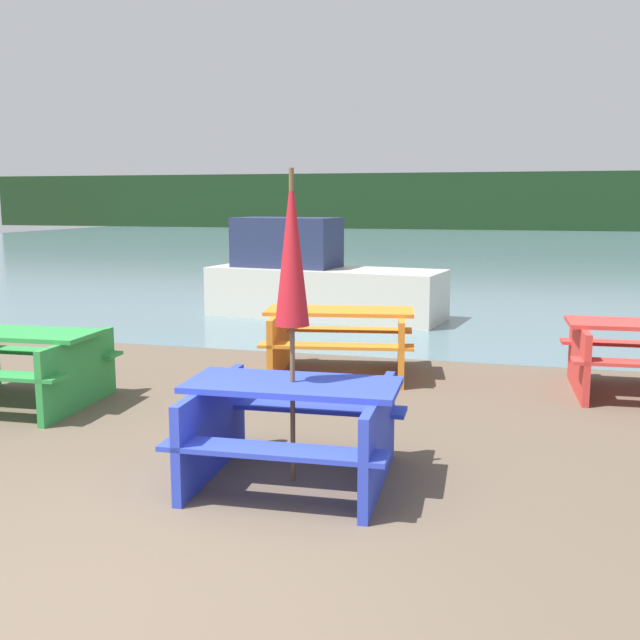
# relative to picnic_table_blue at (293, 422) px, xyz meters

# --- Properties ---
(ground_plane) EXTENTS (60.00, 60.00, 0.00)m
(ground_plane) POSITION_rel_picnic_table_blue_xyz_m (-0.57, -1.85, -0.45)
(ground_plane) COLOR brown
(water) EXTENTS (60.00, 50.00, 0.00)m
(water) POSITION_rel_picnic_table_blue_xyz_m (-0.57, 29.50, -0.45)
(water) COLOR slate
(water) RESTS_ON ground_plane
(far_treeline) EXTENTS (80.00, 1.60, 4.00)m
(far_treeline) POSITION_rel_picnic_table_blue_xyz_m (-0.57, 49.50, 1.55)
(far_treeline) COLOR #193319
(far_treeline) RESTS_ON water
(picnic_table_blue) EXTENTS (1.62, 1.45, 0.75)m
(picnic_table_blue) POSITION_rel_picnic_table_blue_xyz_m (0.00, 0.00, 0.00)
(picnic_table_blue) COLOR blue
(picnic_table_blue) RESTS_ON ground_plane
(picnic_table_green) EXTENTS (1.76, 1.46, 0.76)m
(picnic_table_green) POSITION_rel_picnic_table_blue_xyz_m (-3.36, 1.26, 0.01)
(picnic_table_green) COLOR green
(picnic_table_green) RESTS_ON ground_plane
(picnic_table_red) EXTENTS (1.58, 1.46, 0.79)m
(picnic_table_red) POSITION_rel_picnic_table_blue_xyz_m (2.85, 3.36, 0.02)
(picnic_table_red) COLOR red
(picnic_table_red) RESTS_ON ground_plane
(picnic_table_orange) EXTENTS (1.95, 1.65, 0.79)m
(picnic_table_orange) POSITION_rel_picnic_table_blue_xyz_m (-0.48, 3.43, 0.03)
(picnic_table_orange) COLOR orange
(picnic_table_orange) RESTS_ON ground_plane
(umbrella_crimson) EXTENTS (0.25, 0.25, 2.30)m
(umbrella_crimson) POSITION_rel_picnic_table_blue_xyz_m (0.00, -0.00, 1.27)
(umbrella_crimson) COLOR brown
(umbrella_crimson) RESTS_ON ground_plane
(boat) EXTENTS (4.34, 1.95, 1.76)m
(boat) POSITION_rel_picnic_table_blue_xyz_m (-1.96, 7.71, 0.20)
(boat) COLOR beige
(boat) RESTS_ON water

